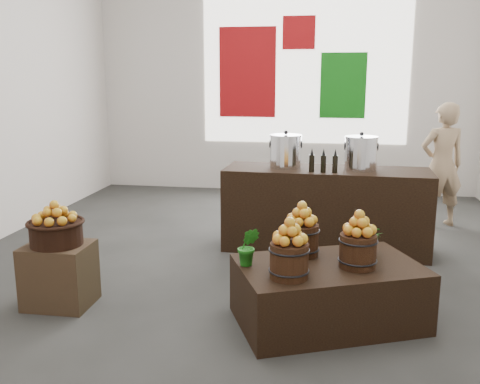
% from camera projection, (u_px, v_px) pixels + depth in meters
% --- Properties ---
extents(ground, '(7.00, 7.00, 0.00)m').
position_uv_depth(ground, '(254.00, 261.00, 5.43)').
color(ground, '#353533').
rests_on(ground, ground).
extents(back_wall, '(6.00, 0.04, 4.00)m').
position_uv_depth(back_wall, '(285.00, 66.00, 8.38)').
color(back_wall, beige).
rests_on(back_wall, ground).
extents(back_opening, '(3.20, 0.02, 2.40)m').
position_uv_depth(back_opening, '(305.00, 66.00, 8.31)').
color(back_opening, white).
rests_on(back_opening, back_wall).
extents(deco_red_left, '(0.90, 0.04, 1.40)m').
position_uv_depth(deco_red_left, '(247.00, 72.00, 8.47)').
color(deco_red_left, maroon).
rests_on(deco_red_left, back_wall).
extents(deco_green_right, '(0.70, 0.04, 1.00)m').
position_uv_depth(deco_green_right, '(343.00, 86.00, 8.27)').
color(deco_green_right, '#106711').
rests_on(deco_green_right, back_wall).
extents(deco_red_upper, '(0.50, 0.04, 0.50)m').
position_uv_depth(deco_red_upper, '(299.00, 33.00, 8.21)').
color(deco_red_upper, maroon).
rests_on(deco_red_upper, back_wall).
extents(crate, '(0.52, 0.43, 0.52)m').
position_uv_depth(crate, '(59.00, 275.00, 4.36)').
color(crate, '#483021').
rests_on(crate, ground).
extents(wicker_basket, '(0.41, 0.41, 0.19)m').
position_uv_depth(wicker_basket, '(56.00, 234.00, 4.28)').
color(wicker_basket, black).
rests_on(wicker_basket, crate).
extents(apples_in_basket, '(0.32, 0.32, 0.17)m').
position_uv_depth(apples_in_basket, '(55.00, 212.00, 4.24)').
color(apples_in_basket, '#A70519').
rests_on(apples_in_basket, wicker_basket).
extents(display_table, '(1.56, 1.29, 0.47)m').
position_uv_depth(display_table, '(328.00, 293.00, 4.05)').
color(display_table, black).
rests_on(display_table, ground).
extents(apple_bucket_front_left, '(0.27, 0.27, 0.25)m').
position_uv_depth(apple_bucket_front_left, '(289.00, 261.00, 3.71)').
color(apple_bucket_front_left, '#341A0E').
rests_on(apple_bucket_front_left, display_table).
extents(apples_in_bucket_front_left, '(0.20, 0.20, 0.18)m').
position_uv_depth(apples_in_bucket_front_left, '(290.00, 231.00, 3.67)').
color(apples_in_bucket_front_left, '#A70519').
rests_on(apples_in_bucket_front_left, apple_bucket_front_left).
extents(apple_bucket_front_right, '(0.27, 0.27, 0.25)m').
position_uv_depth(apple_bucket_front_right, '(358.00, 251.00, 3.92)').
color(apple_bucket_front_right, '#341A0E').
rests_on(apple_bucket_front_right, display_table).
extents(apples_in_bucket_front_right, '(0.20, 0.20, 0.18)m').
position_uv_depth(apples_in_bucket_front_right, '(359.00, 223.00, 3.87)').
color(apples_in_bucket_front_right, '#A70519').
rests_on(apples_in_bucket_front_right, apple_bucket_front_right).
extents(apple_bucket_rear, '(0.27, 0.27, 0.25)m').
position_uv_depth(apple_bucket_rear, '(301.00, 240.00, 4.18)').
color(apple_bucket_rear, '#341A0E').
rests_on(apple_bucket_rear, display_table).
extents(apples_in_bucket_rear, '(0.20, 0.20, 0.18)m').
position_uv_depth(apples_in_bucket_rear, '(302.00, 213.00, 4.14)').
color(apples_in_bucket_rear, '#A70519').
rests_on(apples_in_bucket_rear, apple_bucket_rear).
extents(herb_garnish_right, '(0.27, 0.26, 0.25)m').
position_uv_depth(herb_garnish_right, '(370.00, 239.00, 4.20)').
color(herb_garnish_right, '#1A6A16').
rests_on(herb_garnish_right, display_table).
extents(herb_garnish_left, '(0.17, 0.14, 0.29)m').
position_uv_depth(herb_garnish_left, '(248.00, 246.00, 3.95)').
color(herb_garnish_left, '#1A6A16').
rests_on(herb_garnish_left, display_table).
extents(counter, '(2.18, 0.76, 0.88)m').
position_uv_depth(counter, '(325.00, 209.00, 5.75)').
color(counter, black).
rests_on(counter, ground).
extents(stock_pot_left, '(0.33, 0.33, 0.33)m').
position_uv_depth(stock_pot_left, '(286.00, 152.00, 5.71)').
color(stock_pot_left, silver).
rests_on(stock_pot_left, counter).
extents(stock_pot_center, '(0.33, 0.33, 0.33)m').
position_uv_depth(stock_pot_center, '(361.00, 154.00, 5.55)').
color(stock_pot_center, silver).
rests_on(stock_pot_center, counter).
extents(oil_cruets, '(0.24, 0.07, 0.25)m').
position_uv_depth(oil_cruets, '(326.00, 161.00, 5.42)').
color(oil_cruets, black).
rests_on(oil_cruets, counter).
extents(shopper, '(0.64, 0.51, 1.54)m').
position_uv_depth(shopper, '(442.00, 165.00, 6.60)').
color(shopper, '#9D8060').
rests_on(shopper, ground).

